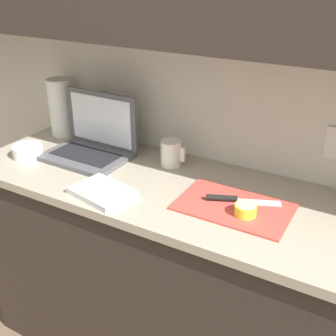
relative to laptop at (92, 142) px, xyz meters
name	(u,v)px	position (x,y,z in m)	size (l,w,h in m)	color
wall_back	(297,5)	(0.78, 0.14, 0.58)	(5.20, 0.38, 2.60)	silver
counter_unit	(251,308)	(0.80, -0.08, -0.51)	(2.39, 0.58, 0.91)	#332823
laptop	(92,142)	(0.00, 0.00, 0.00)	(0.37, 0.26, 0.27)	#515156
cutting_board	(234,207)	(0.71, -0.11, -0.06)	(0.39, 0.25, 0.01)	#D1473D
knife	(230,199)	(0.68, -0.09, -0.05)	(0.25, 0.13, 0.02)	silver
lemon_half_cut	(245,210)	(0.76, -0.14, -0.04)	(0.07, 0.07, 0.04)	yellow
measuring_cup	(171,153)	(0.35, 0.08, -0.01)	(0.11, 0.09, 0.11)	silver
bowl_white	(28,151)	(-0.23, -0.16, -0.04)	(0.13, 0.13, 0.05)	white
paper_towel_roll	(61,107)	(-0.28, 0.13, 0.07)	(0.12, 0.12, 0.28)	white
dish_towel	(102,192)	(0.26, -0.26, -0.05)	(0.22, 0.16, 0.02)	white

